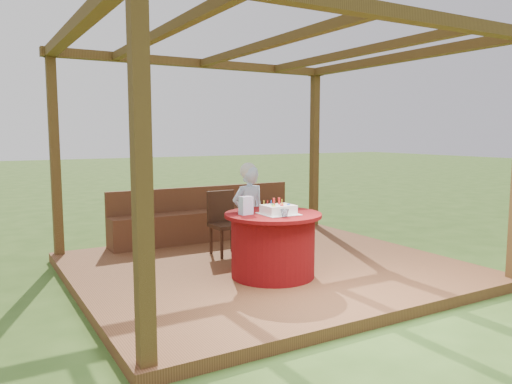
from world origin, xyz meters
The scene contains 10 objects.
ground centered at (0.00, 0.00, 0.00)m, with size 60.00×60.00×0.00m, color #31521B.
deck centered at (0.00, 0.00, 0.06)m, with size 4.50×4.00×0.12m, color brown.
pergola centered at (0.00, 0.00, 2.41)m, with size 4.50×4.00×2.72m.
bench centered at (0.00, 1.72, 0.38)m, with size 3.00×0.42×0.80m.
table centered at (-0.20, -0.47, 0.49)m, with size 1.09×1.09×0.73m.
chair centered at (-0.20, 0.76, 0.58)m, with size 0.40×0.40×0.85m.
elderly_woman centered at (-0.11, 0.26, 0.76)m, with size 0.45×0.30×1.26m.
birthday_cake centered at (-0.18, -0.56, 0.90)m, with size 0.39×0.39×0.18m.
gift_bag centered at (-0.51, -0.40, 0.95)m, with size 0.14×0.09×0.20m, color pink.
drinking_glass centered at (-0.23, -0.75, 0.89)m, with size 0.09×0.09×0.09m, color white.
Camera 1 is at (-3.15, -5.16, 1.74)m, focal length 35.00 mm.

